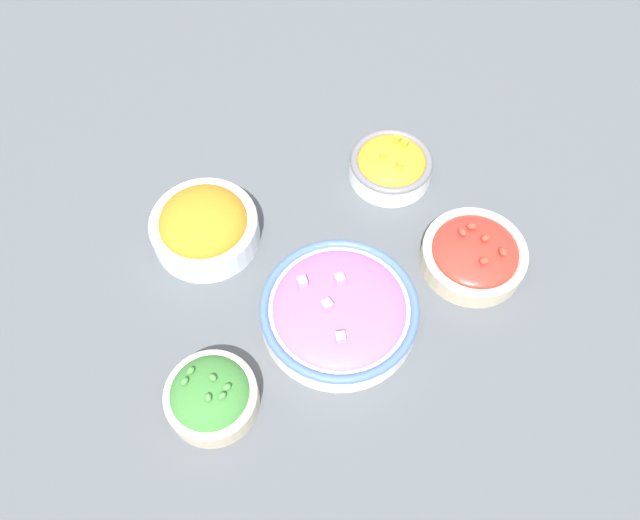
{
  "coord_description": "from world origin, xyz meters",
  "views": [
    {
      "loc": [
        -0.14,
        -0.41,
        0.75
      ],
      "look_at": [
        0.0,
        0.0,
        0.03
      ],
      "focal_mm": 35.0,
      "sensor_mm": 36.0,
      "label": 1
    }
  ],
  "objects_px": {
    "bowl_carrots": "(204,225)",
    "bowl_red_onion": "(338,311)",
    "bowl_squash": "(391,165)",
    "bowl_cherry_tomatoes": "(474,254)",
    "bowl_broccoli": "(211,396)"
  },
  "relations": [
    {
      "from": "bowl_carrots",
      "to": "bowl_red_onion",
      "type": "bearing_deg",
      "value": -53.76
    },
    {
      "from": "bowl_squash",
      "to": "bowl_carrots",
      "type": "height_order",
      "value": "bowl_carrots"
    },
    {
      "from": "bowl_squash",
      "to": "bowl_carrots",
      "type": "distance_m",
      "value": 0.29
    },
    {
      "from": "bowl_red_onion",
      "to": "bowl_cherry_tomatoes",
      "type": "bearing_deg",
      "value": 5.83
    },
    {
      "from": "bowl_broccoli",
      "to": "bowl_cherry_tomatoes",
      "type": "xyz_separation_m",
      "value": [
        0.39,
        0.08,
        -0.0
      ]
    },
    {
      "from": "bowl_carrots",
      "to": "bowl_red_onion",
      "type": "xyz_separation_m",
      "value": [
        0.13,
        -0.18,
        -0.01
      ]
    },
    {
      "from": "bowl_broccoli",
      "to": "bowl_red_onion",
      "type": "relative_size",
      "value": 0.55
    },
    {
      "from": "bowl_cherry_tomatoes",
      "to": "bowl_squash",
      "type": "bearing_deg",
      "value": 105.05
    },
    {
      "from": "bowl_squash",
      "to": "bowl_cherry_tomatoes",
      "type": "bearing_deg",
      "value": -74.95
    },
    {
      "from": "bowl_squash",
      "to": "bowl_carrots",
      "type": "bearing_deg",
      "value": -175.77
    },
    {
      "from": "bowl_red_onion",
      "to": "bowl_squash",
      "type": "bearing_deg",
      "value": 52.1
    },
    {
      "from": "bowl_carrots",
      "to": "bowl_red_onion",
      "type": "height_order",
      "value": "bowl_carrots"
    },
    {
      "from": "bowl_cherry_tomatoes",
      "to": "bowl_broccoli",
      "type": "bearing_deg",
      "value": -168.46
    },
    {
      "from": "bowl_broccoli",
      "to": "bowl_red_onion",
      "type": "xyz_separation_m",
      "value": [
        0.18,
        0.06,
        -0.0
      ]
    },
    {
      "from": "bowl_squash",
      "to": "bowl_red_onion",
      "type": "distance_m",
      "value": 0.26
    }
  ]
}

